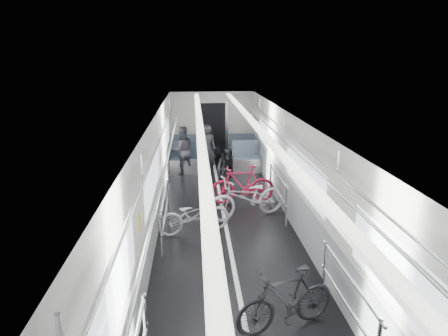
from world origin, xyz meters
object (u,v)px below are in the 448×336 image
(bike_aisle, at_px, (226,159))
(bike_right_mid, at_px, (247,197))
(bike_right_near, at_px, (286,300))
(person_standing, at_px, (207,150))
(bike_left_far, at_px, (194,215))
(bike_right_far, at_px, (242,184))
(person_seated, at_px, (182,150))

(bike_aisle, bearing_deg, bike_right_mid, -68.97)
(bike_right_near, relative_size, person_standing, 0.94)
(bike_aisle, relative_size, person_standing, 1.17)
(bike_right_near, relative_size, bike_aisle, 0.80)
(bike_right_near, xyz_separation_m, person_standing, (-0.83, 7.51, 0.35))
(bike_left_far, distance_m, bike_right_mid, 1.42)
(bike_right_far, xyz_separation_m, person_standing, (-0.81, 2.62, 0.31))
(bike_right_near, height_order, person_seated, person_seated)
(bike_aisle, bearing_deg, person_standing, -162.08)
(bike_right_mid, distance_m, person_seated, 4.02)
(bike_left_far, relative_size, bike_right_mid, 0.81)
(bike_right_far, distance_m, person_seated, 3.15)
(bike_right_near, xyz_separation_m, person_seated, (-1.59, 7.61, 0.31))
(bike_right_mid, xyz_separation_m, person_seated, (-1.58, 3.69, 0.26))
(bike_right_far, bearing_deg, bike_aisle, -179.77)
(bike_left_far, height_order, bike_right_far, bike_right_far)
(bike_right_near, bearing_deg, bike_left_far, -176.58)
(person_standing, bearing_deg, bike_right_far, 102.91)
(bike_aisle, bearing_deg, bike_right_far, -67.75)
(bike_right_mid, relative_size, bike_right_far, 1.16)
(bike_right_mid, distance_m, bike_aisle, 3.60)
(bike_right_near, bearing_deg, bike_aisle, 163.81)
(bike_left_far, relative_size, bike_right_near, 1.03)
(bike_aisle, height_order, person_seated, person_seated)
(person_seated, bearing_deg, bike_right_near, 86.52)
(bike_right_near, distance_m, bike_right_mid, 3.91)
(bike_left_far, xyz_separation_m, bike_right_mid, (1.23, 0.71, 0.10))
(person_standing, bearing_deg, bike_left_far, 80.09)
(bike_right_far, xyz_separation_m, person_seated, (-1.58, 2.71, 0.27))
(bike_right_far, bearing_deg, bike_right_mid, -4.25)
(bike_left_far, height_order, bike_aisle, bike_aisle)
(bike_left_far, xyz_separation_m, person_standing, (0.42, 4.30, 0.40))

